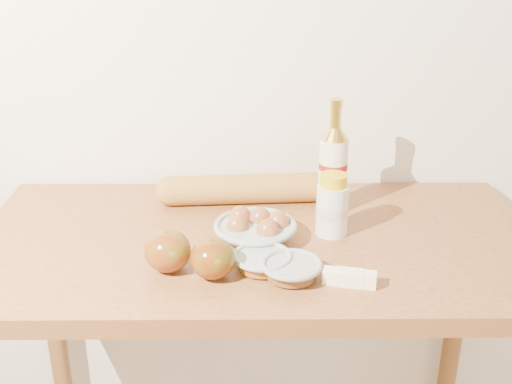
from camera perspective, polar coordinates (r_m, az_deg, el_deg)
back_wall at (r=1.56m, az=-0.11°, el=14.85°), size 3.50×0.02×2.60m
table at (r=1.43m, az=-0.01°, el=-8.46°), size 1.20×0.60×0.90m
bourbon_bottle at (r=1.47m, az=6.87°, el=2.28°), size 0.08×0.08×0.27m
cream_bottle at (r=1.37m, az=6.80°, el=-1.29°), size 0.08×0.08×0.14m
egg_bowl at (r=1.35m, az=-0.02°, el=-3.29°), size 0.22×0.22×0.06m
baguette at (r=1.52m, az=-1.09°, el=0.27°), size 0.42×0.10×0.07m
apple_redgreen_front at (r=1.25m, az=-7.85°, el=-5.21°), size 0.10×0.10×0.08m
apple_redgreen_right at (r=1.22m, az=-3.87°, el=-5.91°), size 0.10×0.10×0.08m
sugar_bowl at (r=1.22m, az=3.16°, el=-6.88°), size 0.12×0.12×0.03m
syrup_bowl at (r=1.25m, az=0.56°, el=-6.14°), size 0.13×0.13×0.03m
butter_stick at (r=1.22m, az=8.30°, el=-7.55°), size 0.10×0.05×0.03m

